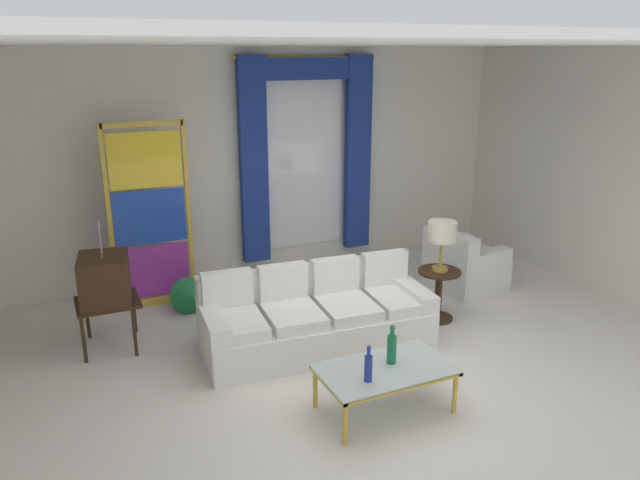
% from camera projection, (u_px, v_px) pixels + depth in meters
% --- Properties ---
extents(ground_plane, '(16.00, 16.00, 0.00)m').
position_uv_depth(ground_plane, '(366.00, 366.00, 5.93)').
color(ground_plane, white).
extents(wall_rear, '(8.00, 0.12, 3.00)m').
position_uv_depth(wall_rear, '(258.00, 163.00, 8.13)').
color(wall_rear, white).
rests_on(wall_rear, ground).
extents(wall_right, '(0.12, 7.00, 3.00)m').
position_uv_depth(wall_right, '(606.00, 174.00, 7.46)').
color(wall_right, white).
rests_on(wall_right, ground).
extents(ceiling_slab, '(8.00, 7.60, 0.04)m').
position_uv_depth(ceiling_slab, '(332.00, 43.00, 5.71)').
color(ceiling_slab, white).
extents(curtained_window, '(2.00, 0.17, 2.70)m').
position_uv_depth(curtained_window, '(307.00, 144.00, 8.17)').
color(curtained_window, white).
rests_on(curtained_window, ground).
extents(couch_white_long, '(2.40, 1.10, 0.86)m').
position_uv_depth(couch_white_long, '(315.00, 317.00, 6.30)').
color(couch_white_long, white).
rests_on(couch_white_long, ground).
extents(coffee_table, '(1.12, 0.65, 0.41)m').
position_uv_depth(coffee_table, '(385.00, 372.00, 5.10)').
color(coffee_table, silver).
rests_on(coffee_table, ground).
extents(bottle_blue_decanter, '(0.07, 0.07, 0.32)m').
position_uv_depth(bottle_blue_decanter, '(368.00, 367.00, 4.85)').
color(bottle_blue_decanter, navy).
rests_on(bottle_blue_decanter, coffee_table).
extents(bottle_crystal_tall, '(0.08, 0.08, 0.35)m').
position_uv_depth(bottle_crystal_tall, '(392.00, 347.00, 5.13)').
color(bottle_crystal_tall, '#196B3D').
rests_on(bottle_crystal_tall, coffee_table).
extents(vintage_tv, '(0.62, 0.66, 1.35)m').
position_uv_depth(vintage_tv, '(105.00, 281.00, 6.11)').
color(vintage_tv, '#382314').
rests_on(vintage_tv, ground).
extents(armchair_white, '(0.92, 0.91, 0.80)m').
position_uv_depth(armchair_white, '(463.00, 267.00, 7.78)').
color(armchair_white, white).
rests_on(armchair_white, ground).
extents(stained_glass_divider, '(0.95, 0.05, 2.20)m').
position_uv_depth(stained_glass_divider, '(150.00, 221.00, 7.05)').
color(stained_glass_divider, gold).
rests_on(stained_glass_divider, ground).
extents(peacock_figurine, '(0.44, 0.60, 0.50)m').
position_uv_depth(peacock_figurine, '(191.00, 298.00, 7.00)').
color(peacock_figurine, beige).
rests_on(peacock_figurine, ground).
extents(round_side_table, '(0.48, 0.48, 0.59)m').
position_uv_depth(round_side_table, '(439.00, 290.00, 6.86)').
color(round_side_table, '#382314').
rests_on(round_side_table, ground).
extents(table_lamp_brass, '(0.32, 0.32, 0.57)m').
position_uv_depth(table_lamp_brass, '(442.00, 234.00, 6.66)').
color(table_lamp_brass, '#B29338').
rests_on(table_lamp_brass, round_side_table).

